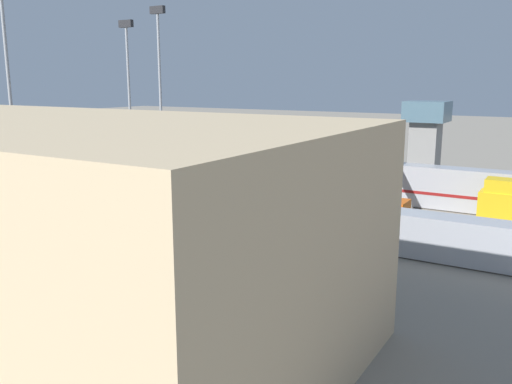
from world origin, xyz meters
TOP-DOWN VIEW (x-y plane):
  - ground_plane at (0.00, 0.00)m, footprint 400.00×400.00m
  - track_bed_0 at (0.00, -10.00)m, footprint 140.00×2.80m
  - track_bed_1 at (0.00, -5.00)m, footprint 140.00×2.80m
  - track_bed_2 at (0.00, 0.00)m, footprint 140.00×2.80m
  - track_bed_3 at (0.00, 5.00)m, footprint 140.00×2.80m
  - track_bed_4 at (0.00, 10.00)m, footprint 140.00×2.80m
  - train_on_track_0 at (-10.58, -10.00)m, footprint 47.20×3.06m
  - train_on_track_3 at (-17.98, 5.00)m, footprint 10.00×3.00m
  - train_on_track_4 at (4.27, 10.00)m, footprint 139.00×3.00m
  - light_mast_0 at (24.17, -13.64)m, footprint 2.80×0.70m
  - light_mast_2 at (30.32, -12.62)m, footprint 2.80×0.70m
  - light_mast_3 at (26.13, 13.14)m, footprint 2.80×0.70m
  - signal_gantry at (-16.09, 0.00)m, footprint 0.70×25.00m
  - control_tower at (-17.46, -24.88)m, footprint 6.00×6.00m

SIDE VIEW (x-z plane):
  - ground_plane at x=0.00m, z-range 0.00..0.00m
  - track_bed_0 at x=0.00m, z-range 0.00..0.12m
  - track_bed_1 at x=0.00m, z-range 0.00..0.12m
  - track_bed_2 at x=0.00m, z-range 0.00..0.12m
  - track_bed_3 at x=0.00m, z-range 0.00..0.12m
  - track_bed_4 at x=0.00m, z-range 0.00..0.12m
  - train_on_track_4 at x=4.27m, z-range -0.13..4.27m
  - train_on_track_3 at x=-17.98m, z-range -0.34..4.66m
  - train_on_track_0 at x=-10.58m, z-range 0.09..5.09m
  - control_tower at x=-17.46m, z-range 1.09..13.55m
  - signal_gantry at x=-16.09m, z-range 3.02..11.82m
  - light_mast_2 at x=30.32m, z-range 3.65..29.06m
  - light_mast_0 at x=24.17m, z-range 3.74..31.10m
  - light_mast_3 at x=26.13m, z-range 3.82..33.03m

